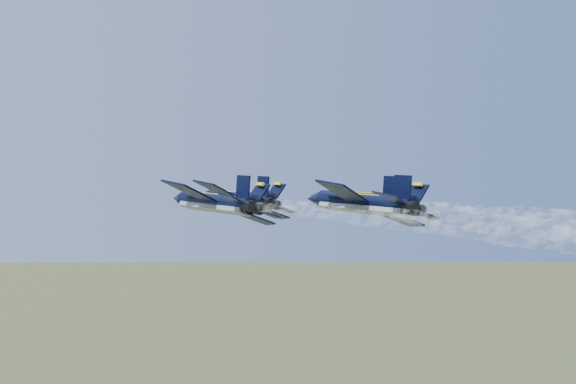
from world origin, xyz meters
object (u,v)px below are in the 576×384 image
jet_lead (237,200)px  jet_left (214,203)px  jet_slot (362,203)px  jet_right (356,200)px

jet_lead → jet_left: bearing=-132.5°
jet_lead → jet_slot: size_ratio=1.00×
jet_left → jet_slot: (11.67, -10.45, 0.00)m
jet_lead → jet_slot: 21.76m
jet_lead → jet_left: 13.88m
jet_lead → jet_slot: (3.29, -21.51, 0.00)m
jet_lead → jet_slot: same height
jet_right → jet_slot: 14.23m
jet_lead → jet_right: bearing=-46.2°
jet_right → jet_slot: size_ratio=1.00×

